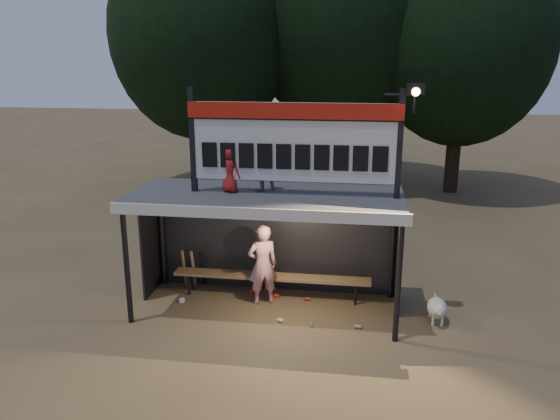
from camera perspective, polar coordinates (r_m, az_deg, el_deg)
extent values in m
plane|color=brown|center=(10.81, -1.38, -10.28)|extent=(80.00, 80.00, 0.00)
imported|color=white|center=(10.73, -1.83, -5.74)|extent=(0.70, 0.60, 1.62)
imported|color=slate|center=(10.14, -1.92, 5.05)|extent=(0.67, 0.64, 1.08)
imported|color=#A61D19|center=(10.06, -5.24, 4.19)|extent=(0.48, 0.42, 0.83)
cube|color=#3D3D40|center=(10.02, -1.46, 1.41)|extent=(5.00, 2.00, 0.12)
cube|color=silver|center=(9.07, -2.55, -0.41)|extent=(5.10, 0.06, 0.20)
cylinder|color=black|center=(10.24, -15.72, -5.70)|extent=(0.10, 0.10, 2.20)
cylinder|color=black|center=(9.43, 12.27, -7.34)|extent=(0.10, 0.10, 2.20)
cylinder|color=black|center=(11.80, -12.24, -2.59)|extent=(0.10, 0.10, 2.20)
cylinder|color=black|center=(11.11, 11.71, -3.73)|extent=(0.10, 0.10, 2.20)
cube|color=black|center=(11.30, -0.56, -3.05)|extent=(5.00, 0.04, 2.20)
cube|color=black|center=(11.49, -13.40, -3.18)|extent=(0.04, 1.00, 2.20)
cube|color=black|center=(10.74, 12.35, -4.45)|extent=(0.04, 1.00, 2.20)
cylinder|color=black|center=(11.01, -0.58, 2.13)|extent=(5.00, 0.06, 0.06)
cube|color=black|center=(10.14, -9.10, 7.21)|extent=(0.10, 0.10, 1.90)
cube|color=black|center=(9.71, 12.39, 6.67)|extent=(0.10, 0.10, 1.90)
cube|color=silver|center=(9.75, 1.41, 7.07)|extent=(3.80, 0.08, 1.40)
cube|color=red|center=(9.63, 1.40, 10.32)|extent=(3.80, 0.04, 0.28)
cube|color=black|center=(9.64, 1.39, 9.43)|extent=(3.80, 0.02, 0.03)
cube|color=black|center=(10.04, -7.37, 5.75)|extent=(0.27, 0.03, 0.45)
cube|color=black|center=(9.96, -5.48, 5.72)|extent=(0.27, 0.03, 0.45)
cube|color=black|center=(9.88, -3.55, 5.69)|extent=(0.27, 0.03, 0.45)
cube|color=black|center=(9.82, -1.60, 5.65)|extent=(0.27, 0.03, 0.45)
cube|color=black|center=(9.76, 0.37, 5.60)|extent=(0.27, 0.03, 0.45)
cube|color=black|center=(9.72, 2.37, 5.54)|extent=(0.27, 0.03, 0.45)
cube|color=black|center=(9.70, 4.37, 5.48)|extent=(0.27, 0.03, 0.45)
cube|color=black|center=(9.68, 6.39, 5.41)|extent=(0.27, 0.03, 0.45)
cube|color=black|center=(9.67, 8.41, 5.33)|extent=(0.27, 0.03, 0.45)
cube|color=black|center=(9.68, 10.43, 5.25)|extent=(0.27, 0.03, 0.45)
cylinder|color=black|center=(9.61, 12.39, 11.69)|extent=(0.50, 0.04, 0.04)
cylinder|color=black|center=(9.64, 13.85, 10.72)|extent=(0.04, 0.04, 0.30)
cube|color=black|center=(9.58, 13.97, 12.18)|extent=(0.30, 0.22, 0.18)
sphere|color=#FFD88C|center=(9.49, 14.00, 11.91)|extent=(0.14, 0.14, 0.14)
cube|color=olive|center=(11.11, -0.91, -6.97)|extent=(4.00, 0.35, 0.06)
cylinder|color=black|center=(11.47, -9.49, -7.66)|extent=(0.05, 0.05, 0.45)
cylinder|color=black|center=(11.68, -9.14, -7.21)|extent=(0.05, 0.05, 0.45)
cylinder|color=black|center=(11.10, -1.01, -8.27)|extent=(0.05, 0.05, 0.45)
cylinder|color=black|center=(11.31, -0.81, -7.79)|extent=(0.05, 0.05, 0.45)
cylinder|color=black|center=(10.97, 7.89, -8.72)|extent=(0.05, 0.05, 0.45)
cylinder|color=black|center=(11.19, 7.91, -8.22)|extent=(0.05, 0.05, 0.45)
cylinder|color=black|center=(20.57, -7.79, 7.56)|extent=(0.50, 0.50, 3.74)
ellipsoid|color=black|center=(20.39, -8.19, 17.78)|extent=(6.46, 6.46, 7.48)
cylinder|color=#322216|center=(21.25, 6.56, 8.46)|extent=(0.50, 0.50, 4.18)
ellipsoid|color=black|center=(21.13, 6.92, 19.51)|extent=(7.22, 7.22, 8.36)
cylinder|color=black|center=(20.56, 17.71, 6.65)|extent=(0.50, 0.50, 3.52)
ellipsoid|color=black|center=(20.35, 18.54, 16.25)|extent=(6.08, 6.08, 7.04)
ellipsoid|color=beige|center=(10.62, 16.08, -9.80)|extent=(0.36, 0.58, 0.36)
sphere|color=white|center=(10.33, 16.32, -10.01)|extent=(0.22, 0.22, 0.22)
cone|color=beige|center=(10.25, 16.38, -10.35)|extent=(0.10, 0.10, 0.10)
cone|color=beige|center=(10.27, 16.10, -9.55)|extent=(0.06, 0.06, 0.07)
cone|color=beige|center=(10.28, 16.65, -9.56)|extent=(0.06, 0.06, 0.07)
cylinder|color=beige|center=(10.53, 15.69, -11.10)|extent=(0.05, 0.05, 0.18)
cylinder|color=white|center=(10.55, 16.57, -11.11)|extent=(0.05, 0.05, 0.18)
cylinder|color=beige|center=(10.85, 15.47, -10.25)|extent=(0.05, 0.05, 0.18)
cylinder|color=silver|center=(10.87, 16.31, -10.26)|extent=(0.05, 0.05, 0.18)
cylinder|color=beige|center=(10.86, 15.91, -8.79)|extent=(0.04, 0.16, 0.14)
cylinder|color=olive|center=(11.80, -9.98, -5.93)|extent=(0.08, 0.27, 0.84)
cylinder|color=#A5794D|center=(11.74, -9.05, -6.00)|extent=(0.08, 0.30, 0.83)
cylinder|color=black|center=(11.69, -8.11, -6.07)|extent=(0.07, 0.32, 0.83)
cube|color=red|center=(11.46, -2.95, -8.48)|extent=(0.10, 0.12, 0.08)
cylinder|color=#A8A8AC|center=(10.16, 3.30, -11.88)|extent=(0.09, 0.13, 0.07)
cube|color=silver|center=(11.23, -10.22, -9.28)|extent=(0.11, 0.12, 0.08)
cylinder|color=#A82D1C|center=(11.14, 2.85, -9.27)|extent=(0.14, 0.11, 0.07)
cube|color=#B2B2B7|center=(11.62, -2.61, -8.13)|extent=(0.11, 0.08, 0.08)
cylinder|color=silver|center=(10.29, 0.07, -11.47)|extent=(0.14, 0.11, 0.07)
cube|color=#B6321F|center=(11.22, -0.37, -9.01)|extent=(0.11, 0.09, 0.08)
cylinder|color=#B9B9BE|center=(10.18, 8.10, -11.96)|extent=(0.12, 0.07, 0.07)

